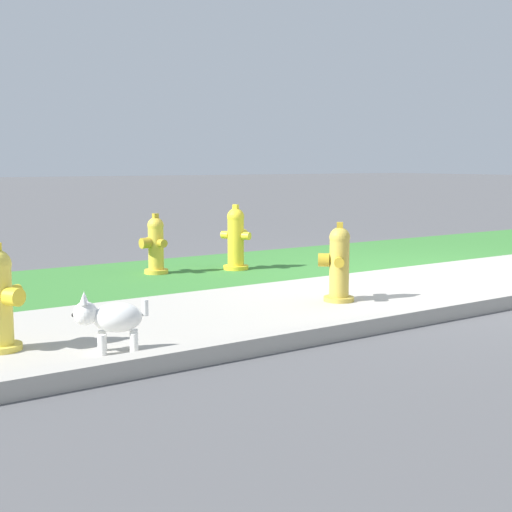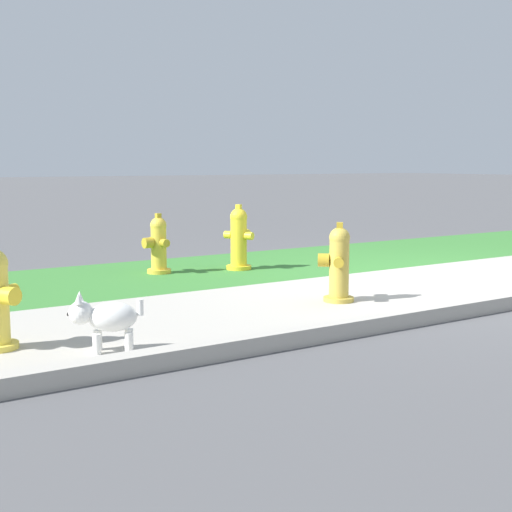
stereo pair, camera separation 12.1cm
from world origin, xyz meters
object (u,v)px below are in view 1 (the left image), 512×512
Objects in this scene: small_white_dog at (110,318)px; fire_hydrant_across_street at (236,238)px; fire_hydrant_mid_block at (339,264)px; fire_hydrant_at_driveway at (155,245)px.

fire_hydrant_across_street is at bearing -111.04° from small_white_dog.
fire_hydrant_mid_block reaches higher than small_white_dog.
fire_hydrant_at_driveway is at bearing 55.69° from fire_hydrant_mid_block.
fire_hydrant_mid_block is at bearing -35.47° from fire_hydrant_across_street.
fire_hydrant_at_driveway is 1.51× the size of small_white_dog.
fire_hydrant_at_driveway is at bearing -97.10° from small_white_dog.
small_white_dog is (-1.78, -2.91, -0.09)m from fire_hydrant_at_driveway.
fire_hydrant_mid_block is at bearing -144.08° from small_white_dog.
small_white_dog is (-2.71, -2.67, -0.13)m from fire_hydrant_across_street.
fire_hydrant_at_driveway is 3.42m from small_white_dog.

